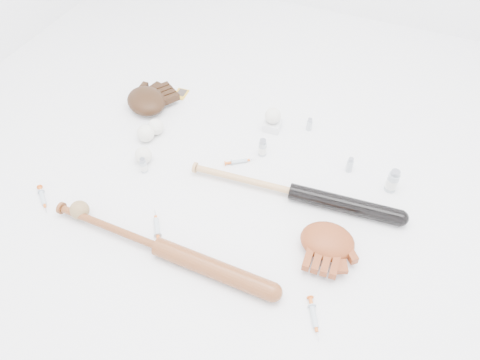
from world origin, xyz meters
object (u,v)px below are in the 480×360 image
at_px(bat_wood, 159,247).
at_px(glove_dark, 146,100).
at_px(bat_dark, 292,191).
at_px(pedestal, 272,125).

height_order(bat_wood, glove_dark, glove_dark).
xyz_separation_m(bat_dark, pedestal, (-0.21, 0.34, -0.01)).
bearing_deg(pedestal, bat_dark, -58.56).
xyz_separation_m(bat_dark, bat_wood, (-0.35, -0.42, 0.00)).
height_order(bat_wood, pedestal, bat_wood).
height_order(bat_dark, glove_dark, glove_dark).
bearing_deg(glove_dark, bat_dark, 15.93).
bearing_deg(pedestal, bat_wood, -100.25).
bearing_deg(pedestal, glove_dark, -171.08).
bearing_deg(bat_wood, pedestal, 80.92).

